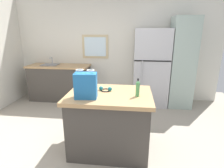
{
  "coord_description": "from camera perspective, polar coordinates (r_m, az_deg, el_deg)",
  "views": [
    {
      "loc": [
        0.46,
        -2.28,
        1.77
      ],
      "look_at": [
        0.14,
        0.42,
        0.96
      ],
      "focal_mm": 28.85,
      "sensor_mm": 36.0,
      "label": 1
    }
  ],
  "objects": [
    {
      "name": "refrigerator",
      "position": [
        4.43,
        12.2,
        5.01
      ],
      "size": [
        0.81,
        0.67,
        1.82
      ],
      "color": "#B7B7BC",
      "rests_on": "ground"
    },
    {
      "name": "shopping_bag",
      "position": [
        2.38,
        -8.32,
        -0.46
      ],
      "size": [
        0.3,
        0.2,
        0.38
      ],
      "color": "#236BAD",
      "rests_on": "kitchen_island"
    },
    {
      "name": "sink_counter",
      "position": [
        4.93,
        -16.18,
        0.59
      ],
      "size": [
        1.56,
        0.61,
        1.11
      ],
      "color": "#423D38",
      "rests_on": "ground"
    },
    {
      "name": "kitchen_island",
      "position": [
        2.76,
        -0.75,
        -11.79
      ],
      "size": [
        1.2,
        0.89,
        0.91
      ],
      "color": "#423D38",
      "rests_on": "ground"
    },
    {
      "name": "ground",
      "position": [
        2.93,
        -4.06,
        -20.7
      ],
      "size": [
        6.28,
        6.28,
        0.0
      ],
      "primitive_type": "plane",
      "color": "#9E9384"
    },
    {
      "name": "tall_cabinet",
      "position": [
        4.53,
        21.14,
        6.16
      ],
      "size": [
        0.54,
        0.6,
        2.08
      ],
      "color": "#9EB2A8",
      "rests_on": "ground"
    },
    {
      "name": "bottle",
      "position": [
        2.46,
        8.14,
        -1.37
      ],
      "size": [
        0.05,
        0.05,
        0.25
      ],
      "color": "#4C9956",
      "rests_on": "kitchen_island"
    },
    {
      "name": "back_wall",
      "position": [
        4.76,
        1.03,
        11.49
      ],
      "size": [
        5.23,
        0.13,
        2.7
      ],
      "color": "silver",
      "rests_on": "ground"
    },
    {
      "name": "small_box",
      "position": [
        2.74,
        -7.38,
        -0.69
      ],
      "size": [
        0.11,
        0.1,
        0.11
      ],
      "primitive_type": "cube",
      "rotation": [
        0.0,
        0.0,
        0.05
      ],
      "color": "#388E66",
      "rests_on": "kitchen_island"
    },
    {
      "name": "ear_defenders",
      "position": [
        2.68,
        -2.09,
        -1.67
      ],
      "size": [
        0.2,
        0.17,
        0.06
      ],
      "color": "black",
      "rests_on": "kitchen_island"
    }
  ]
}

